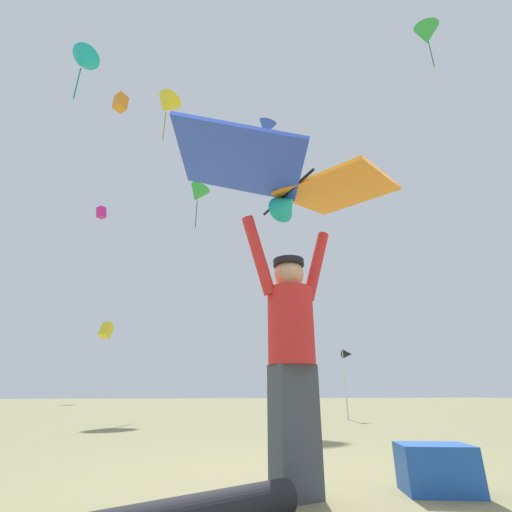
# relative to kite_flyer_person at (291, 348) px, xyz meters

# --- Properties ---
(ground_plane) EXTENTS (120.00, 120.00, 0.00)m
(ground_plane) POSITION_rel_kite_flyer_person_xyz_m (-0.06, 0.22, -0.94)
(ground_plane) COLOR #847F56
(kite_flyer_person) EXTENTS (0.81, 0.40, 1.92)m
(kite_flyer_person) POSITION_rel_kite_flyer_person_xyz_m (0.00, 0.00, 0.00)
(kite_flyer_person) COLOR #424751
(kite_flyer_person) RESTS_ON ground
(held_stunt_kite) EXTENTS (2.12, 1.31, 0.44)m
(held_stunt_kite) POSITION_rel_kite_flyer_person_xyz_m (0.02, -0.09, 1.34)
(held_stunt_kite) COLOR black
(distant_kite_yellow_mid_left) EXTENTS (1.01, 1.18, 1.28)m
(distant_kite_yellow_mid_left) POSITION_rel_kite_flyer_person_xyz_m (-5.03, 26.55, 4.16)
(distant_kite_yellow_mid_left) COLOR yellow
(distant_kite_yellow_high_left) EXTENTS (1.54, 1.43, 2.79)m
(distant_kite_yellow_high_left) POSITION_rel_kite_flyer_person_xyz_m (-1.73, 11.90, 12.97)
(distant_kite_yellow_high_left) COLOR yellow
(distant_kite_blue_far_center) EXTENTS (1.54, 1.59, 2.79)m
(distant_kite_blue_far_center) POSITION_rel_kite_flyer_person_xyz_m (4.28, 14.97, 15.41)
(distant_kite_blue_far_center) COLOR blue
(distant_kite_magenta_overhead_distant) EXTENTS (1.08, 0.94, 1.19)m
(distant_kite_magenta_overhead_distant) POSITION_rel_kite_flyer_person_xyz_m (-7.70, 31.02, 16.09)
(distant_kite_magenta_overhead_distant) COLOR #DB2393
(distant_kite_green_low_left) EXTENTS (1.44, 1.32, 2.29)m
(distant_kite_green_low_left) POSITION_rel_kite_flyer_person_xyz_m (0.11, 12.51, 8.56)
(distant_kite_green_low_left) COLOR green
(distant_kite_teal_high_right) EXTENTS (1.44, 1.58, 2.64)m
(distant_kite_teal_high_right) POSITION_rel_kite_flyer_person_xyz_m (-5.14, 9.83, 12.56)
(distant_kite_teal_high_right) COLOR #19B2AD
(distant_kite_orange_low_right) EXTENTS (0.85, 0.89, 1.01)m
(distant_kite_orange_low_right) POSITION_rel_kite_flyer_person_xyz_m (-4.51, 15.24, 15.62)
(distant_kite_orange_low_right) COLOR orange
(distant_kite_green_mid_right) EXTENTS (1.69, 1.82, 3.02)m
(distant_kite_green_mid_right) POSITION_rel_kite_flyer_person_xyz_m (11.42, 8.42, 17.75)
(distant_kite_green_mid_right) COLOR green
(cooler_box) EXTENTS (0.56, 0.46, 0.30)m
(cooler_box) POSITION_rel_kite_flyer_person_xyz_m (0.99, -0.10, -0.79)
(cooler_box) COLOR #1E51B2
(cooler_box) RESTS_ON ground
(marker_flag) EXTENTS (0.30, 0.24, 1.79)m
(marker_flag) POSITION_rel_kite_flyer_person_xyz_m (4.12, 6.83, 0.62)
(marker_flag) COLOR silver
(marker_flag) RESTS_ON ground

